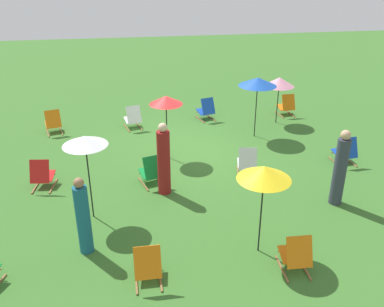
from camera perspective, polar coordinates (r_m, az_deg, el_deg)
The scene contains 19 objects.
ground_plane at distance 12.93m, azimuth -0.83°, elevation 0.23°, with size 40.00×40.00×0.00m, color #386B28.
deckchair_0 at distance 15.37m, azimuth 1.91°, elevation 5.87°, with size 0.67×0.86×0.83m.
deckchair_1 at distance 16.17m, azimuth 12.56°, elevation 6.26°, with size 0.53×0.79×0.83m.
deckchair_2 at distance 11.44m, azimuth -19.47°, elevation -2.76°, with size 0.57×0.82×0.83m.
deckchair_3 at distance 11.02m, azimuth -5.48°, elevation -2.41°, with size 0.67×0.86×0.83m.
deckchair_4 at distance 7.96m, azimuth -6.00°, elevation -14.72°, with size 0.48×0.76×0.83m.
deckchair_6 at distance 11.53m, azimuth 7.39°, elevation -1.21°, with size 0.61×0.84×0.83m.
deckchair_8 at distance 14.69m, azimuth -7.93°, elevation 4.70°, with size 0.65×0.85×0.83m.
deckchair_9 at distance 12.81m, azimuth 19.91°, elevation 0.21°, with size 0.55×0.81×0.83m.
deckchair_10 at distance 8.37m, azimuth 13.76°, elevation -13.10°, with size 0.50×0.77×0.83m.
deckchair_11 at distance 14.89m, azimuth -18.13°, elevation 3.94°, with size 0.65×0.85×0.83m.
umbrella_0 at distance 9.22m, azimuth -14.18°, elevation 1.63°, with size 0.97×0.97×2.00m.
umbrella_1 at distance 13.62m, azimuth 8.82°, elevation 9.49°, with size 1.20×1.20×1.97m.
umbrella_2 at distance 8.00m, azimuth 9.68°, elevation -2.60°, with size 1.03×1.03×1.92m.
umbrella_3 at distance 15.05m, azimuth 11.65°, elevation 9.39°, with size 1.04×1.04×1.65m.
umbrella_4 at distance 11.96m, azimuth -3.52°, elevation 7.14°, with size 0.94×0.94×1.89m.
person_0 at distance 10.50m, azimuth 19.25°, elevation -2.02°, with size 0.31×0.31×1.89m.
person_1 at distance 10.39m, azimuth -3.82°, elevation -0.97°, with size 0.36×0.36×1.87m.
person_2 at distance 8.65m, azimuth -14.41°, elevation -8.33°, with size 0.39×0.39×1.67m.
Camera 1 is at (1.65, 11.60, 5.46)m, focal length 39.73 mm.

